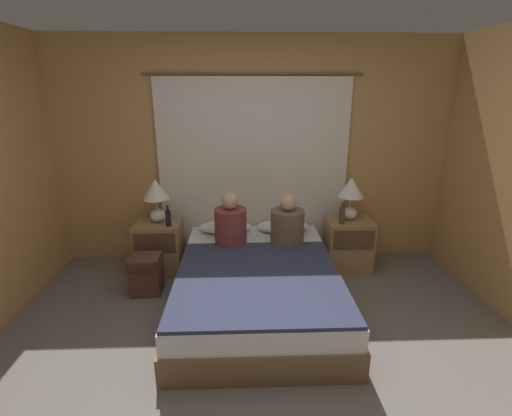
# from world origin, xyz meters

# --- Properties ---
(ground_plane) EXTENTS (16.00, 16.00, 0.00)m
(ground_plane) POSITION_xyz_m (0.00, 0.00, 0.00)
(ground_plane) COLOR #66605B
(wall_back) EXTENTS (4.50, 0.06, 2.50)m
(wall_back) POSITION_xyz_m (0.00, 2.05, 1.25)
(wall_back) COLOR tan
(wall_back) RESTS_ON ground_plane
(curtain_panel) EXTENTS (2.32, 0.02, 2.10)m
(curtain_panel) POSITION_xyz_m (0.00, 1.99, 1.05)
(curtain_panel) COLOR silver
(curtain_panel) RESTS_ON ground_plane
(bed) EXTENTS (1.46, 2.03, 0.42)m
(bed) POSITION_xyz_m (0.00, 0.92, 0.21)
(bed) COLOR brown
(bed) RESTS_ON ground_plane
(nightstand_left) EXTENTS (0.49, 0.41, 0.57)m
(nightstand_left) POSITION_xyz_m (-1.04, 1.63, 0.29)
(nightstand_left) COLOR #937047
(nightstand_left) RESTS_ON ground_plane
(nightstand_right) EXTENTS (0.49, 0.41, 0.57)m
(nightstand_right) POSITION_xyz_m (1.04, 1.63, 0.29)
(nightstand_right) COLOR #937047
(nightstand_right) RESTS_ON ground_plane
(lamp_left) EXTENTS (0.28, 0.28, 0.47)m
(lamp_left) POSITION_xyz_m (-1.04, 1.68, 0.88)
(lamp_left) COLOR silver
(lamp_left) RESTS_ON nightstand_left
(lamp_right) EXTENTS (0.28, 0.28, 0.47)m
(lamp_right) POSITION_xyz_m (1.04, 1.68, 0.88)
(lamp_right) COLOR silver
(lamp_right) RESTS_ON nightstand_right
(pillow_left) EXTENTS (0.58, 0.30, 0.12)m
(pillow_left) POSITION_xyz_m (-0.32, 1.74, 0.48)
(pillow_left) COLOR white
(pillow_left) RESTS_ON bed
(pillow_right) EXTENTS (0.58, 0.30, 0.12)m
(pillow_right) POSITION_xyz_m (0.32, 1.74, 0.48)
(pillow_right) COLOR white
(pillow_right) RESTS_ON bed
(blanket_on_bed) EXTENTS (1.40, 1.43, 0.03)m
(blanket_on_bed) POSITION_xyz_m (0.00, 0.65, 0.43)
(blanket_on_bed) COLOR #2D334C
(blanket_on_bed) RESTS_ON bed
(person_left_in_bed) EXTENTS (0.32, 0.32, 0.56)m
(person_left_in_bed) POSITION_xyz_m (-0.25, 1.40, 0.64)
(person_left_in_bed) COLOR brown
(person_left_in_bed) RESTS_ON bed
(person_right_in_bed) EXTENTS (0.34, 0.34, 0.53)m
(person_right_in_bed) POSITION_xyz_m (0.33, 1.40, 0.63)
(person_right_in_bed) COLOR brown
(person_right_in_bed) RESTS_ON bed
(beer_bottle_on_left_stand) EXTENTS (0.06, 0.06, 0.23)m
(beer_bottle_on_left_stand) POSITION_xyz_m (-0.91, 1.55, 0.66)
(beer_bottle_on_left_stand) COLOR black
(beer_bottle_on_left_stand) RESTS_ON nightstand_left
(beer_bottle_on_right_stand) EXTENTS (0.06, 0.06, 0.24)m
(beer_bottle_on_right_stand) POSITION_xyz_m (0.93, 1.55, 0.67)
(beer_bottle_on_right_stand) COLOR #513819
(beer_bottle_on_right_stand) RESTS_ON nightstand_right
(backpack_on_floor) EXTENTS (0.29, 0.29, 0.39)m
(backpack_on_floor) POSITION_xyz_m (-1.09, 1.19, 0.22)
(backpack_on_floor) COLOR brown
(backpack_on_floor) RESTS_ON ground_plane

